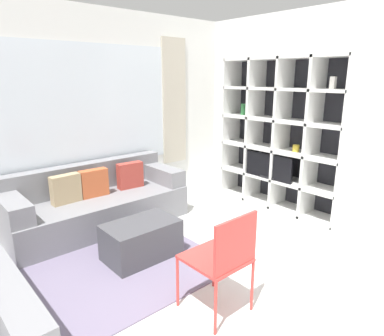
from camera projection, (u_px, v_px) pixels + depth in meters
The scene contains 7 objects.
wall_back at pixel (83, 115), 4.43m from camera, with size 5.96×0.11×2.70m.
wall_right at pixel (300, 113), 4.75m from camera, with size 0.07×4.51×2.70m, color white.
area_rug at pixel (79, 278), 3.21m from camera, with size 2.58×1.74×0.01m, color slate.
shelving_unit at pixel (282, 136), 4.78m from camera, with size 0.42×1.92×2.09m.
couch_main at pixel (97, 203), 4.31m from camera, with size 2.19×0.85×0.76m.
ottoman at pixel (141, 240), 3.55m from camera, with size 0.75×0.47×0.39m.
folding_chair at pixel (223, 255), 2.62m from camera, with size 0.44×0.46×0.86m.
Camera 1 is at (-1.88, -0.95, 1.85)m, focal length 32.00 mm.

